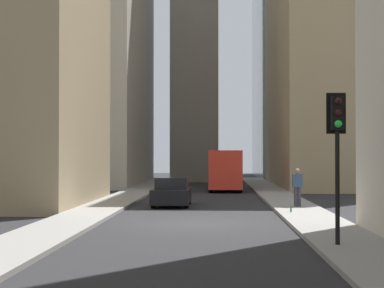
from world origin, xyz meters
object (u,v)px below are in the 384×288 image
pedestrian (297,186)px  discarded_bottle (291,209)px  delivery_truck (225,170)px  traffic_light_foreground (337,132)px  sedan_black (172,192)px

pedestrian → discarded_bottle: (-2.81, 0.63, -0.85)m
delivery_truck → pedestrian: 15.71m
traffic_light_foreground → discarded_bottle: 10.05m
traffic_light_foreground → pedestrian: size_ratio=2.29×
sedan_black → discarded_bottle: size_ratio=15.93×
delivery_truck → pedestrian: delivery_truck is taller
sedan_black → traffic_light_foreground: bearing=-159.4°
traffic_light_foreground → delivery_truck: bearing=5.4°
delivery_truck → pedestrian: size_ratio=3.67×
sedan_black → traffic_light_foreground: size_ratio=1.06×
delivery_truck → traffic_light_foreground: bearing=-174.6°
sedan_black → traffic_light_foreground: (-14.46, -5.43, 2.45)m
traffic_light_foreground → discarded_bottle: bearing=0.7°
discarded_bottle → delivery_truck: bearing=7.9°
delivery_truck → sedan_black: bearing=168.2°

